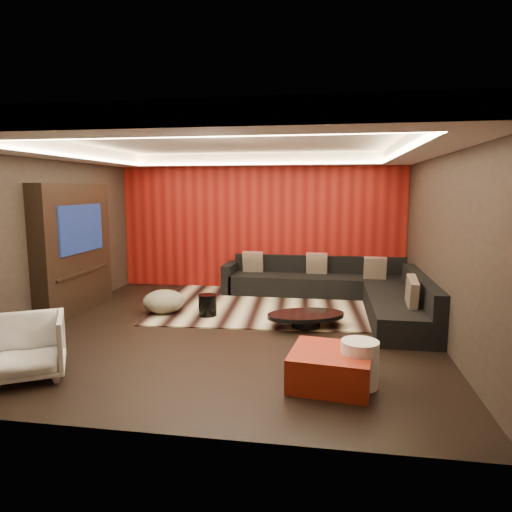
% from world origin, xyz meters
% --- Properties ---
extents(floor, '(6.00, 6.00, 0.02)m').
position_xyz_m(floor, '(0.00, 0.00, -0.01)').
color(floor, black).
rests_on(floor, ground).
extents(ceiling, '(6.00, 6.00, 0.02)m').
position_xyz_m(ceiling, '(0.00, 0.00, 2.81)').
color(ceiling, silver).
rests_on(ceiling, ground).
extents(wall_back, '(6.00, 0.02, 2.80)m').
position_xyz_m(wall_back, '(0.00, 3.01, 1.40)').
color(wall_back, black).
rests_on(wall_back, ground).
extents(wall_left, '(0.02, 6.00, 2.80)m').
position_xyz_m(wall_left, '(-3.01, 0.00, 1.40)').
color(wall_left, black).
rests_on(wall_left, ground).
extents(wall_right, '(0.02, 6.00, 2.80)m').
position_xyz_m(wall_right, '(3.01, 0.00, 1.40)').
color(wall_right, black).
rests_on(wall_right, ground).
extents(red_feature_wall, '(5.98, 0.05, 2.78)m').
position_xyz_m(red_feature_wall, '(0.00, 2.97, 1.40)').
color(red_feature_wall, '#6B0C0A').
rests_on(red_feature_wall, ground).
extents(soffit_back, '(6.00, 0.60, 0.22)m').
position_xyz_m(soffit_back, '(0.00, 2.70, 2.69)').
color(soffit_back, silver).
rests_on(soffit_back, ground).
extents(soffit_front, '(6.00, 0.60, 0.22)m').
position_xyz_m(soffit_front, '(0.00, -2.70, 2.69)').
color(soffit_front, silver).
rests_on(soffit_front, ground).
extents(soffit_left, '(0.60, 4.80, 0.22)m').
position_xyz_m(soffit_left, '(-2.70, 0.00, 2.69)').
color(soffit_left, silver).
rests_on(soffit_left, ground).
extents(soffit_right, '(0.60, 4.80, 0.22)m').
position_xyz_m(soffit_right, '(2.70, 0.00, 2.69)').
color(soffit_right, silver).
rests_on(soffit_right, ground).
extents(cove_back, '(4.80, 0.08, 0.04)m').
position_xyz_m(cove_back, '(0.00, 2.36, 2.60)').
color(cove_back, '#FFD899').
rests_on(cove_back, ground).
extents(cove_front, '(4.80, 0.08, 0.04)m').
position_xyz_m(cove_front, '(0.00, -2.36, 2.60)').
color(cove_front, '#FFD899').
rests_on(cove_front, ground).
extents(cove_left, '(0.08, 4.80, 0.04)m').
position_xyz_m(cove_left, '(-2.36, 0.00, 2.60)').
color(cove_left, '#FFD899').
rests_on(cove_left, ground).
extents(cove_right, '(0.08, 4.80, 0.04)m').
position_xyz_m(cove_right, '(2.36, 0.00, 2.60)').
color(cove_right, '#FFD899').
rests_on(cove_right, ground).
extents(tv_surround, '(0.30, 2.00, 2.20)m').
position_xyz_m(tv_surround, '(-2.85, 0.60, 1.10)').
color(tv_surround, black).
rests_on(tv_surround, ground).
extents(tv_screen, '(0.04, 1.30, 0.80)m').
position_xyz_m(tv_screen, '(-2.69, 0.60, 1.45)').
color(tv_screen, black).
rests_on(tv_screen, ground).
extents(tv_shelf, '(0.04, 1.60, 0.04)m').
position_xyz_m(tv_shelf, '(-2.69, 0.60, 0.70)').
color(tv_shelf, black).
rests_on(tv_shelf, ground).
extents(rug, '(4.18, 3.24, 0.02)m').
position_xyz_m(rug, '(0.39, 1.56, 0.01)').
color(rug, '#C6B891').
rests_on(rug, floor).
extents(coffee_table, '(1.54, 1.54, 0.20)m').
position_xyz_m(coffee_table, '(1.12, 0.31, 0.12)').
color(coffee_table, black).
rests_on(coffee_table, rug).
extents(drum_stool, '(0.35, 0.35, 0.36)m').
position_xyz_m(drum_stool, '(-0.52, 0.65, 0.20)').
color(drum_stool, black).
rests_on(drum_stool, rug).
extents(striped_pouf, '(0.72, 0.72, 0.39)m').
position_xyz_m(striped_pouf, '(-1.31, 0.72, 0.21)').
color(striped_pouf, beige).
rests_on(striped_pouf, rug).
extents(white_side_table, '(0.42, 0.42, 0.51)m').
position_xyz_m(white_side_table, '(1.80, -1.73, 0.25)').
color(white_side_table, white).
rests_on(white_side_table, floor).
extents(orange_ottoman, '(0.95, 0.95, 0.38)m').
position_xyz_m(orange_ottoman, '(1.50, -1.72, 0.19)').
color(orange_ottoman, maroon).
rests_on(orange_ottoman, floor).
extents(armchair, '(1.04, 1.05, 0.70)m').
position_xyz_m(armchair, '(-1.86, -2.07, 0.35)').
color(armchair, silver).
rests_on(armchair, floor).
extents(sectional_sofa, '(3.65, 3.50, 0.75)m').
position_xyz_m(sectional_sofa, '(1.73, 1.86, 0.26)').
color(sectional_sofa, black).
rests_on(sectional_sofa, floor).
extents(throw_pillows, '(3.03, 2.78, 0.50)m').
position_xyz_m(throw_pillows, '(1.52, 1.98, 0.62)').
color(throw_pillows, tan).
rests_on(throw_pillows, sectional_sofa).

